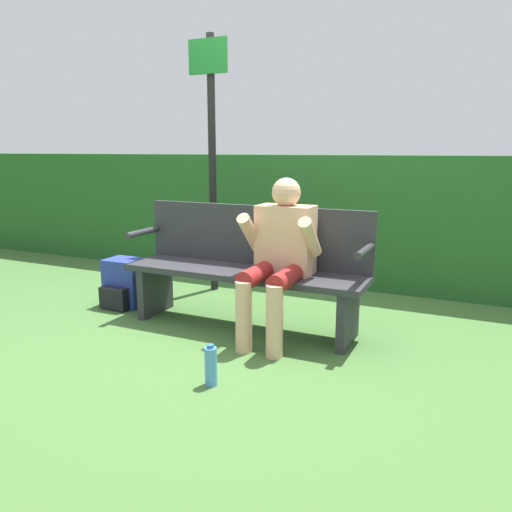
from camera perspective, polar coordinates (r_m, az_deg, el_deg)
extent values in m
plane|color=#426B33|center=(3.80, -1.43, -8.12)|extent=(40.00, 40.00, 0.00)
cube|color=#235623|center=(5.06, 6.37, 4.26)|extent=(12.00, 0.38, 1.26)
cube|color=#2D2D33|center=(3.68, -1.47, -1.92)|extent=(1.83, 0.45, 0.05)
cube|color=#2D2D33|center=(3.81, -0.11, 2.41)|extent=(1.83, 0.04, 0.45)
cube|color=#2D2D33|center=(4.14, -11.41, -3.76)|extent=(0.06, 0.40, 0.40)
cube|color=#2D2D33|center=(3.48, 10.49, -6.79)|extent=(0.06, 0.40, 0.40)
cylinder|color=#2D2D33|center=(4.09, -12.76, 2.69)|extent=(0.05, 0.40, 0.05)
cylinder|color=#2D2D33|center=(3.33, 12.37, 0.62)|extent=(0.05, 0.40, 0.05)
cube|color=#DBA884|center=(3.54, 3.41, 1.89)|extent=(0.40, 0.22, 0.48)
sphere|color=#DBA884|center=(3.49, 3.48, 7.27)|extent=(0.20, 0.20, 0.20)
cylinder|color=maroon|center=(3.42, 0.26, -2.05)|extent=(0.13, 0.46, 0.13)
cylinder|color=maroon|center=(3.33, 3.67, -2.43)|extent=(0.13, 0.46, 0.13)
cylinder|color=#DBA884|center=(3.29, -1.41, -6.98)|extent=(0.11, 0.11, 0.48)
cylinder|color=#DBA884|center=(3.20, 2.12, -7.51)|extent=(0.11, 0.11, 0.48)
cylinder|color=#DBA884|center=(3.51, -0.65, 2.67)|extent=(0.09, 0.30, 0.30)
cylinder|color=#DBA884|center=(3.34, 6.20, 2.13)|extent=(0.09, 0.30, 0.30)
cube|color=#283893|center=(4.42, -14.60, -2.89)|extent=(0.33, 0.24, 0.40)
cube|color=black|center=(4.33, -15.91, -4.67)|extent=(0.25, 0.09, 0.18)
cylinder|color=#4C8CCC|center=(2.90, -5.18, -12.46)|extent=(0.07, 0.07, 0.22)
cylinder|color=#2D66B2|center=(2.85, -5.23, -10.23)|extent=(0.04, 0.04, 0.02)
cylinder|color=black|center=(4.64, -5.00, 10.04)|extent=(0.07, 0.07, 2.30)
cube|color=#196626|center=(4.67, -5.53, 21.80)|extent=(0.38, 0.02, 0.29)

